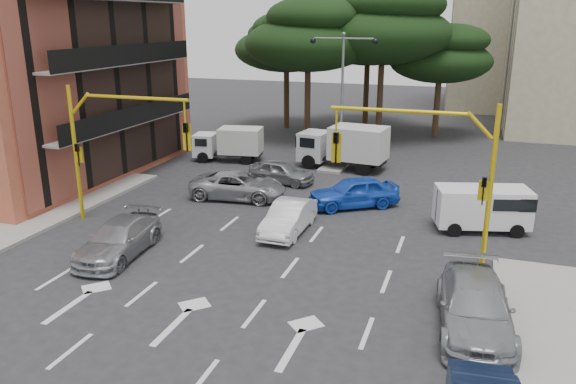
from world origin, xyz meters
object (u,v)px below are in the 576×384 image
at_px(car_silver_parked, 475,307).
at_px(car_blue_compact, 354,192).
at_px(car_silver_cross_a, 238,186).
at_px(box_truck_b, 343,147).
at_px(box_truck_a, 229,144).
at_px(car_white_hatch, 289,218).
at_px(van_white, 482,209).
at_px(street_lamp_center, 343,75).
at_px(signal_mast_left, 108,137).
at_px(signal_mast_right, 439,162).
at_px(car_silver_wagon, 119,239).
at_px(car_silver_cross_b, 281,172).

bearing_deg(car_silver_parked, car_blue_compact, 114.14).
xyz_separation_m(car_silver_cross_a, box_truck_b, (3.62, 7.46, 0.65)).
bearing_deg(box_truck_b, box_truck_a, 100.19).
height_order(car_white_hatch, van_white, van_white).
relative_size(van_white, box_truck_b, 0.72).
bearing_deg(car_blue_compact, street_lamp_center, 164.41).
bearing_deg(car_silver_cross_a, street_lamp_center, -25.62).
height_order(signal_mast_left, car_silver_parked, signal_mast_left).
bearing_deg(signal_mast_right, car_silver_cross_a, 153.16).
height_order(signal_mast_left, car_silver_wagon, signal_mast_left).
distance_m(signal_mast_left, car_silver_wagon, 4.94).
bearing_deg(car_silver_wagon, van_white, 23.66).
bearing_deg(signal_mast_left, signal_mast_right, 0.00).
xyz_separation_m(car_blue_compact, car_silver_cross_b, (-4.65, 2.77, -0.11)).
distance_m(car_white_hatch, box_truck_a, 13.06).
relative_size(signal_mast_left, box_truck_a, 1.38).
xyz_separation_m(signal_mast_right, signal_mast_left, (-13.61, 0.00, 0.00)).
xyz_separation_m(car_blue_compact, box_truck_a, (-9.47, 6.44, 0.33)).
xyz_separation_m(car_blue_compact, van_white, (5.81, -1.33, 0.22)).
relative_size(car_silver_cross_a, box_truck_a, 1.10).
bearing_deg(box_truck_a, signal_mast_left, 169.82).
distance_m(signal_mast_left, box_truck_a, 12.33).
bearing_deg(signal_mast_left, car_white_hatch, 10.27).
bearing_deg(car_blue_compact, signal_mast_right, 3.18).
xyz_separation_m(car_blue_compact, car_silver_parked, (5.70, -9.85, -0.01)).
xyz_separation_m(signal_mast_right, car_silver_cross_a, (-9.90, 5.01, -3.22)).
distance_m(car_silver_cross_b, car_silver_parked, 16.32).
xyz_separation_m(signal_mast_left, car_blue_compact, (9.49, 5.57, -3.15)).
bearing_deg(car_silver_cross_b, car_blue_compact, -111.88).
distance_m(car_silver_cross_a, box_truck_a, 7.92).
bearing_deg(car_white_hatch, signal_mast_right, -12.34).
bearing_deg(signal_mast_left, box_truck_b, 59.57).
height_order(street_lamp_center, car_silver_wagon, street_lamp_center).
xyz_separation_m(car_silver_parked, box_truck_a, (-15.17, 16.28, 0.34)).
bearing_deg(signal_mast_left, box_truck_a, 89.88).
relative_size(signal_mast_right, car_silver_cross_b, 1.63).
bearing_deg(car_white_hatch, signal_mast_left, -169.13).
distance_m(signal_mast_left, van_white, 16.15).
bearing_deg(car_silver_wagon, car_silver_cross_b, 71.82).
distance_m(street_lamp_center, box_truck_a, 8.30).
xyz_separation_m(signal_mast_right, box_truck_b, (-6.28, 12.47, -2.58)).
height_order(signal_mast_right, car_silver_cross_a, signal_mast_right).
bearing_deg(car_blue_compact, van_white, 43.80).
relative_size(signal_mast_left, car_silver_cross_b, 1.63).
bearing_deg(car_silver_cross_a, car_silver_parked, -135.59).
xyz_separation_m(car_blue_compact, car_silver_cross_a, (-5.78, -0.56, -0.07)).
relative_size(car_white_hatch, box_truck_b, 0.74).
distance_m(car_white_hatch, car_silver_cross_a, 5.33).
bearing_deg(box_truck_a, car_silver_cross_a, -162.30).
distance_m(street_lamp_center, car_silver_wagon, 18.23).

